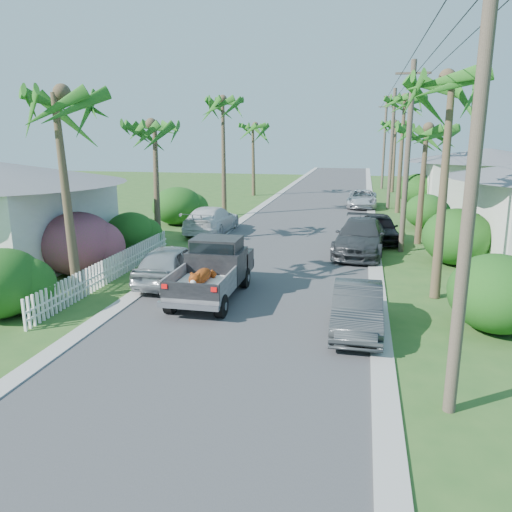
% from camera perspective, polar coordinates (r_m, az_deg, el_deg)
% --- Properties ---
extents(ground, '(120.00, 120.00, 0.00)m').
position_cam_1_polar(ground, '(13.86, -4.09, -10.52)').
color(ground, '#2D5620').
rests_on(ground, ground).
extents(road, '(8.00, 100.00, 0.02)m').
position_cam_1_polar(road, '(37.72, 6.46, 5.03)').
color(road, '#38383A').
rests_on(road, ground).
extents(curb_left, '(0.60, 100.00, 0.06)m').
position_cam_1_polar(curb_left, '(38.37, 0.04, 5.30)').
color(curb_left, '#A5A39E').
rests_on(curb_left, ground).
extents(curb_right, '(0.60, 100.00, 0.06)m').
position_cam_1_polar(curb_right, '(37.56, 13.03, 4.76)').
color(curb_right, '#A5A39E').
rests_on(curb_right, ground).
extents(pickup_truck, '(1.98, 5.12, 2.06)m').
position_cam_1_polar(pickup_truck, '(18.03, -4.72, -1.34)').
color(pickup_truck, black).
rests_on(pickup_truck, ground).
extents(parked_car_rn, '(1.44, 4.10, 1.35)m').
position_cam_1_polar(parked_car_rn, '(15.11, 11.48, -5.92)').
color(parked_car_rn, '#323537').
rests_on(parked_car_rn, ground).
extents(parked_car_rm, '(2.75, 5.80, 1.64)m').
position_cam_1_polar(parked_car_rm, '(24.74, 11.84, 2.12)').
color(parked_car_rm, '#313336').
rests_on(parked_car_rm, ground).
extents(parked_car_rf, '(2.20, 4.54, 1.49)m').
position_cam_1_polar(parked_car_rf, '(27.73, 13.92, 3.10)').
color(parked_car_rf, black).
rests_on(parked_car_rf, ground).
extents(parked_car_rd, '(2.33, 4.91, 1.35)m').
position_cam_1_polar(parked_car_rd, '(40.72, 12.03, 6.41)').
color(parked_car_rd, silver).
rests_on(parked_car_rd, ground).
extents(parked_car_ln, '(1.90, 4.54, 1.53)m').
position_cam_1_polar(parked_car_ln, '(19.76, -9.69, -0.87)').
color(parked_car_ln, '#ADB0B4').
rests_on(parked_car_ln, ground).
extents(parked_car_lf, '(2.32, 5.45, 1.57)m').
position_cam_1_polar(parked_car_lf, '(29.42, -5.12, 4.12)').
color(parked_car_lf, silver).
rests_on(parked_car_lf, ground).
extents(palm_l_a, '(4.40, 4.40, 8.20)m').
position_cam_1_polar(palm_l_a, '(18.05, -21.78, 16.77)').
color(palm_l_a, brown).
rests_on(palm_l_a, ground).
extents(palm_l_b, '(4.40, 4.40, 7.40)m').
position_cam_1_polar(palm_l_b, '(26.26, -11.63, 14.50)').
color(palm_l_b, brown).
rests_on(palm_l_b, ground).
extents(palm_l_c, '(4.40, 4.40, 9.20)m').
position_cam_1_polar(palm_l_c, '(35.51, -3.83, 17.34)').
color(palm_l_c, brown).
rests_on(palm_l_c, ground).
extents(palm_l_d, '(4.40, 4.40, 7.70)m').
position_cam_1_polar(palm_l_d, '(47.21, -0.32, 14.70)').
color(palm_l_d, brown).
rests_on(palm_l_d, ground).
extents(palm_r_a, '(4.40, 4.40, 8.70)m').
position_cam_1_polar(palm_r_a, '(18.41, 21.61, 18.25)').
color(palm_r_a, brown).
rests_on(palm_r_a, ground).
extents(palm_r_b, '(4.40, 4.40, 7.20)m').
position_cam_1_polar(palm_r_b, '(27.29, 18.93, 13.60)').
color(palm_r_b, brown).
rests_on(palm_r_b, ground).
extents(palm_r_c, '(4.40, 4.40, 9.40)m').
position_cam_1_polar(palm_r_c, '(38.29, 16.66, 16.85)').
color(palm_r_c, brown).
rests_on(palm_r_c, ground).
extents(palm_r_d, '(4.40, 4.40, 8.00)m').
position_cam_1_polar(palm_r_d, '(52.21, 15.73, 14.44)').
color(palm_r_d, brown).
rests_on(palm_r_d, ground).
extents(shrub_l_a, '(2.60, 2.86, 2.20)m').
position_cam_1_polar(shrub_l_a, '(17.78, -27.14, -2.77)').
color(shrub_l_a, '#164413').
rests_on(shrub_l_a, ground).
extents(shrub_l_b, '(3.00, 3.30, 2.60)m').
position_cam_1_polar(shrub_l_b, '(21.84, -19.68, 1.36)').
color(shrub_l_b, '#C21B6C').
rests_on(shrub_l_b, ground).
extents(shrub_l_c, '(2.40, 2.64, 2.00)m').
position_cam_1_polar(shrub_l_c, '(25.14, -14.13, 2.60)').
color(shrub_l_c, '#164413').
rests_on(shrub_l_c, ground).
extents(shrub_l_d, '(3.20, 3.52, 2.40)m').
position_cam_1_polar(shrub_l_d, '(32.58, -8.96, 5.69)').
color(shrub_l_d, '#164413').
rests_on(shrub_l_d, ground).
extents(shrub_r_a, '(2.80, 3.08, 2.30)m').
position_cam_1_polar(shrub_r_a, '(16.30, 25.83, -3.85)').
color(shrub_r_a, '#164413').
rests_on(shrub_r_a, ground).
extents(shrub_r_b, '(3.00, 3.30, 2.50)m').
position_cam_1_polar(shrub_r_b, '(23.92, 21.97, 2.06)').
color(shrub_r_b, '#164413').
rests_on(shrub_r_b, ground).
extents(shrub_r_c, '(2.60, 2.86, 2.10)m').
position_cam_1_polar(shrub_r_c, '(32.69, 18.85, 4.88)').
color(shrub_r_c, '#164413').
rests_on(shrub_r_c, ground).
extents(shrub_r_d, '(3.20, 3.52, 2.60)m').
position_cam_1_polar(shrub_r_d, '(42.58, 18.06, 7.19)').
color(shrub_r_d, '#164413').
rests_on(shrub_r_d, ground).
extents(picket_fence, '(0.10, 11.00, 1.00)m').
position_cam_1_polar(picket_fence, '(20.72, -15.96, -1.29)').
color(picket_fence, white).
rests_on(picket_fence, ground).
extents(house_right_far, '(9.00, 8.00, 4.60)m').
position_cam_1_polar(house_right_far, '(43.31, 24.78, 7.80)').
color(house_right_far, silver).
rests_on(house_right_far, ground).
extents(utility_pole_a, '(1.60, 0.26, 9.00)m').
position_cam_1_polar(utility_pole_a, '(10.38, 23.36, 6.58)').
color(utility_pole_a, brown).
rests_on(utility_pole_a, ground).
extents(utility_pole_b, '(1.60, 0.26, 9.00)m').
position_cam_1_polar(utility_pole_b, '(25.23, 16.91, 10.71)').
color(utility_pole_b, brown).
rests_on(utility_pole_b, ground).
extents(utility_pole_c, '(1.60, 0.26, 9.00)m').
position_cam_1_polar(utility_pole_c, '(40.19, 15.22, 11.76)').
color(utility_pole_c, brown).
rests_on(utility_pole_c, ground).
extents(utility_pole_d, '(1.60, 0.26, 9.00)m').
position_cam_1_polar(utility_pole_d, '(55.17, 14.45, 12.23)').
color(utility_pole_d, brown).
rests_on(utility_pole_d, ground).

